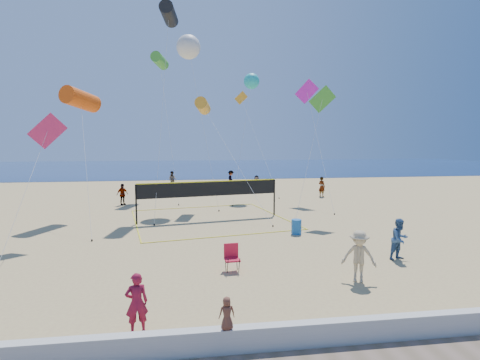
{
  "coord_description": "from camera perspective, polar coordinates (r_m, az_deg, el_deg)",
  "views": [
    {
      "loc": [
        -1.67,
        -11.31,
        4.95
      ],
      "look_at": [
        0.24,
        2.0,
        3.56
      ],
      "focal_mm": 28.0,
      "sensor_mm": 36.0,
      "label": 1
    }
  ],
  "objects": [
    {
      "name": "trash_barrel",
      "position": [
        20.39,
        8.59,
        -7.07
      ],
      "size": [
        0.65,
        0.65,
        0.8
      ],
      "primitive_type": "cylinder",
      "rotation": [
        0.0,
        0.0,
        0.27
      ],
      "color": "#195BA5",
      "rests_on": "ground"
    },
    {
      "name": "ground",
      "position": [
        12.46,
        0.21,
        -17.52
      ],
      "size": [
        120.0,
        120.0,
        0.0
      ],
      "primitive_type": "plane",
      "color": "tan",
      "rests_on": "ground"
    },
    {
      "name": "kite_2",
      "position": [
        28.05,
        -5.68,
        11.16
      ],
      "size": [
        4.37,
        8.2,
        8.13
      ],
      "rotation": [
        0.0,
        0.0,
        -0.19
      ],
      "color": "orange",
      "rests_on": "ground"
    },
    {
      "name": "kite_7",
      "position": [
        34.19,
        1.77,
        14.81
      ],
      "size": [
        3.23,
        6.04,
        10.95
      ],
      "rotation": [
        0.0,
        0.0,
        0.25
      ],
      "color": "#1EAFB2",
      "rests_on": "ground"
    },
    {
      "name": "kite_6",
      "position": [
        30.19,
        -7.86,
        19.43
      ],
      "size": [
        2.93,
        4.2,
        12.95
      ],
      "rotation": [
        0.0,
        0.0,
        0.03
      ],
      "color": "silver",
      "rests_on": "ground"
    },
    {
      "name": "bystander_a",
      "position": [
        17.23,
        23.16,
        -8.28
      ],
      "size": [
        1.01,
        0.88,
        1.74
      ],
      "primitive_type": "imported",
      "rotation": [
        0.0,
        0.0,
        0.3
      ],
      "color": "#345683",
      "rests_on": "ground"
    },
    {
      "name": "bystander_b",
      "position": [
        14.09,
        17.67,
        -11.0
      ],
      "size": [
        1.37,
        1.14,
        1.84
      ],
      "primitive_type": "imported",
      "rotation": [
        0.0,
        0.0,
        -0.46
      ],
      "color": "tan",
      "rests_on": "ground"
    },
    {
      "name": "volleyball_net",
      "position": [
        23.8,
        -4.7,
        -2.01
      ],
      "size": [
        10.68,
        10.56,
        2.46
      ],
      "rotation": [
        0.0,
        0.0,
        0.18
      ],
      "color": "black",
      "rests_on": "ground"
    },
    {
      "name": "kite_9",
      "position": [
        39.75,
        0.56,
        11.43
      ],
      "size": [
        2.86,
        8.63,
        10.27
      ],
      "rotation": [
        0.0,
        0.0,
        0.26
      ],
      "color": "orange",
      "rests_on": "ground"
    },
    {
      "name": "far_person_4",
      "position": [
        39.85,
        -1.39,
        0.12
      ],
      "size": [
        1.07,
        1.38,
        1.88
      ],
      "primitive_type": "imported",
      "rotation": [
        0.0,
        0.0,
        1.22
      ],
      "color": "gray",
      "rests_on": "ground"
    },
    {
      "name": "far_person_1",
      "position": [
        36.3,
        2.53,
        -0.61
      ],
      "size": [
        1.64,
        0.95,
        1.68
      ],
      "primitive_type": "imported",
      "rotation": [
        0.0,
        0.0,
        -0.31
      ],
      "color": "gray",
      "rests_on": "ground"
    },
    {
      "name": "woman",
      "position": [
        10.51,
        -15.48,
        -17.59
      ],
      "size": [
        0.65,
        0.51,
        1.59
      ],
      "primitive_type": "imported",
      "rotation": [
        0.0,
        0.0,
        3.38
      ],
      "color": "maroon",
      "rests_on": "ground"
    },
    {
      "name": "kite_3",
      "position": [
        20.63,
        -27.46,
        6.06
      ],
      "size": [
        1.78,
        5.42,
        6.36
      ],
      "rotation": [
        0.0,
        0.0,
        0.42
      ],
      "color": "#D0255C",
      "rests_on": "ground"
    },
    {
      "name": "toddler",
      "position": [
        9.19,
        -2.01,
        -19.64
      ],
      "size": [
        0.4,
        0.28,
        0.77
      ],
      "primitive_type": "imported",
      "rotation": [
        0.0,
        0.0,
        3.23
      ],
      "color": "brown",
      "rests_on": "seawall"
    },
    {
      "name": "kite_0",
      "position": [
        26.59,
        -23.1,
        11.22
      ],
      "size": [
        3.07,
        8.09,
        8.39
      ],
      "rotation": [
        0.0,
        0.0,
        -0.42
      ],
      "color": "#D6480B",
      "rests_on": "ground"
    },
    {
      "name": "ocean",
      "position": [
        73.49,
        -6.88,
        2.0
      ],
      "size": [
        140.0,
        50.0,
        0.03
      ],
      "primitive_type": "cube",
      "color": "navy",
      "rests_on": "ground"
    },
    {
      "name": "far_person_3",
      "position": [
        40.48,
        -10.25,
        0.06
      ],
      "size": [
        0.98,
        0.83,
        1.8
      ],
      "primitive_type": "imported",
      "rotation": [
        0.0,
        0.0,
        -0.18
      ],
      "color": "gray",
      "rests_on": "ground"
    },
    {
      "name": "kite_4",
      "position": [
        24.38,
        12.27,
        11.16
      ],
      "size": [
        3.87,
        4.07,
        8.47
      ],
      "rotation": [
        0.0,
        0.0,
        0.09
      ],
      "color": "green",
      "rests_on": "ground"
    },
    {
      "name": "far_person_2",
      "position": [
        34.37,
        12.36,
        -1.0
      ],
      "size": [
        0.72,
        0.79,
        1.81
      ],
      "primitive_type": "imported",
      "rotation": [
        0.0,
        0.0,
        2.12
      ],
      "color": "gray",
      "rests_on": "ground"
    },
    {
      "name": "kite_1",
      "position": [
        29.06,
        -10.79,
        23.57
      ],
      "size": [
        1.57,
        6.72,
        14.47
      ],
      "rotation": [
        0.0,
        0.0,
        -0.14
      ],
      "color": "black",
      "rests_on": "ground"
    },
    {
      "name": "kite_5",
      "position": [
        32.24,
        10.27,
        12.57
      ],
      "size": [
        1.76,
        7.5,
        10.13
      ],
      "rotation": [
        0.0,
        0.0,
        -0.38
      ],
      "color": "#D21CC4",
      "rests_on": "ground"
    },
    {
      "name": "seawall",
      "position": [
        9.67,
        3.04,
        -22.86
      ],
      "size": [
        32.0,
        0.3,
        0.6
      ],
      "primitive_type": "cube",
      "color": "beige",
      "rests_on": "ground"
    },
    {
      "name": "far_person_0",
      "position": [
        30.58,
        -17.49,
        -2.1
      ],
      "size": [
        1.0,
        0.97,
        1.68
      ],
      "primitive_type": "imported",
      "rotation": [
        0.0,
        0.0,
        0.75
      ],
      "color": "gray",
      "rests_on": "ground"
    },
    {
      "name": "kite_8",
      "position": [
        35.76,
        -12.13,
        17.33
      ],
      "size": [
        2.4,
        7.11,
        12.76
      ],
      "rotation": [
        0.0,
        0.0,
        -0.27
      ],
      "color": "green",
      "rests_on": "ground"
    },
    {
      "name": "camp_chair",
      "position": [
        14.63,
        -1.27,
        -11.46
      ],
      "size": [
        0.6,
        0.73,
        1.15
      ],
      "rotation": [
        0.0,
        0.0,
        0.08
      ],
      "color": "red",
      "rests_on": "ground"
    }
  ]
}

